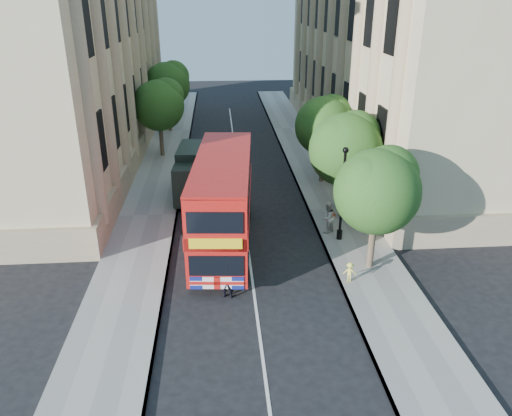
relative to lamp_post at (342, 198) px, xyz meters
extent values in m
plane|color=black|center=(-5.00, -6.00, -2.51)|extent=(120.00, 120.00, 0.00)
cube|color=gray|center=(0.75, 4.00, -2.45)|extent=(3.50, 80.00, 0.12)
cube|color=gray|center=(-10.75, 4.00, -2.45)|extent=(3.50, 80.00, 0.12)
cube|color=tan|center=(8.80, 18.00, 6.49)|extent=(12.00, 38.00, 18.00)
cube|color=tan|center=(-18.80, 18.00, 6.49)|extent=(12.00, 38.00, 18.00)
cylinder|color=#473828|center=(0.80, -3.00, -1.08)|extent=(0.32, 0.32, 2.86)
sphere|color=#284B19|center=(0.80, -3.00, 1.52)|extent=(4.00, 4.00, 4.00)
sphere|color=#284B19|center=(1.40, -2.60, 2.17)|extent=(2.80, 2.80, 2.80)
sphere|color=#284B19|center=(0.30, -3.30, 2.04)|extent=(2.60, 2.60, 2.60)
cylinder|color=#473828|center=(0.80, 3.00, -1.01)|extent=(0.32, 0.32, 2.99)
sphere|color=#284B19|center=(0.80, 3.00, 1.71)|extent=(4.20, 4.20, 4.20)
sphere|color=#284B19|center=(1.40, 3.40, 2.39)|extent=(2.94, 2.94, 2.94)
sphere|color=#284B19|center=(0.30, 2.70, 2.25)|extent=(2.73, 2.73, 2.73)
cylinder|color=#473828|center=(0.80, 9.00, -1.06)|extent=(0.32, 0.32, 2.90)
sphere|color=#284B19|center=(0.80, 9.00, 1.58)|extent=(4.00, 4.00, 4.00)
sphere|color=#284B19|center=(1.40, 9.40, 2.24)|extent=(2.80, 2.80, 2.80)
sphere|color=#284B19|center=(0.30, 8.70, 2.11)|extent=(2.60, 2.60, 2.60)
cylinder|color=#473828|center=(-11.00, 16.00, -1.01)|extent=(0.32, 0.32, 2.99)
sphere|color=#284B19|center=(-11.00, 16.00, 1.71)|extent=(4.00, 4.00, 4.00)
sphere|color=#284B19|center=(-10.40, 16.40, 2.39)|extent=(2.80, 2.80, 2.80)
sphere|color=#284B19|center=(-11.50, 15.70, 2.25)|extent=(2.60, 2.60, 2.60)
cylinder|color=#473828|center=(-11.00, 24.00, -0.93)|extent=(0.32, 0.32, 3.17)
sphere|color=#284B19|center=(-11.00, 24.00, 1.95)|extent=(4.20, 4.20, 4.20)
sphere|color=#284B19|center=(-10.40, 24.40, 2.67)|extent=(2.94, 2.94, 2.94)
sphere|color=#284B19|center=(-11.50, 23.70, 2.53)|extent=(2.73, 2.73, 2.73)
cylinder|color=black|center=(0.00, 0.00, -2.14)|extent=(0.30, 0.30, 0.50)
cylinder|color=black|center=(0.00, 0.00, 0.11)|extent=(0.14, 0.14, 5.00)
sphere|color=black|center=(0.00, 0.00, 2.61)|extent=(0.32, 0.32, 0.32)
cube|color=#AE100C|center=(-6.23, -0.01, 0.09)|extent=(3.50, 10.39, 4.24)
cube|color=black|center=(-6.23, -0.01, -0.84)|extent=(3.51, 9.75, 0.97)
cube|color=black|center=(-6.23, -0.01, 1.20)|extent=(3.51, 9.75, 0.97)
cube|color=yellow|center=(-6.64, -5.10, 0.23)|extent=(2.25, 0.26, 0.48)
cylinder|color=black|center=(-7.73, -3.50, -1.97)|extent=(0.39, 1.10, 1.07)
cylinder|color=black|center=(-5.31, -3.69, -1.97)|extent=(0.39, 1.10, 1.07)
cylinder|color=black|center=(-7.16, 3.46, -1.97)|extent=(0.39, 1.10, 1.07)
cylinder|color=black|center=(-4.74, 3.26, -1.97)|extent=(0.39, 1.10, 1.07)
cube|color=black|center=(-8.03, 5.22, -0.96)|extent=(2.43, 2.22, 2.41)
cube|color=black|center=(-8.10, 4.25, -0.68)|extent=(2.06, 0.25, 0.80)
cube|color=black|center=(-7.85, 7.74, -0.73)|extent=(2.55, 3.82, 2.87)
cube|color=black|center=(-7.90, 7.05, -2.11)|extent=(2.45, 5.64, 0.29)
cylinder|color=black|center=(-9.07, 5.18, -2.05)|extent=(0.32, 0.93, 0.92)
cylinder|color=black|center=(-7.01, 5.04, -2.05)|extent=(0.32, 0.93, 0.92)
cylinder|color=black|center=(-8.80, 8.96, -2.05)|extent=(0.32, 0.93, 0.92)
cylinder|color=black|center=(-6.74, 8.81, -2.05)|extent=(0.32, 0.93, 0.92)
imported|color=black|center=(-6.19, -5.00, -1.63)|extent=(0.72, 0.56, 1.76)
imported|color=beige|center=(-0.51, 0.84, -1.49)|extent=(1.11, 1.09, 1.80)
imported|color=orange|center=(-0.16, 1.35, -1.80)|extent=(0.74, 0.57, 1.18)
imported|color=#EDE250|center=(-0.53, -4.27, -1.92)|extent=(0.68, 0.51, 0.94)
camera|label=1|loc=(-6.38, -23.78, 9.92)|focal=35.00mm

